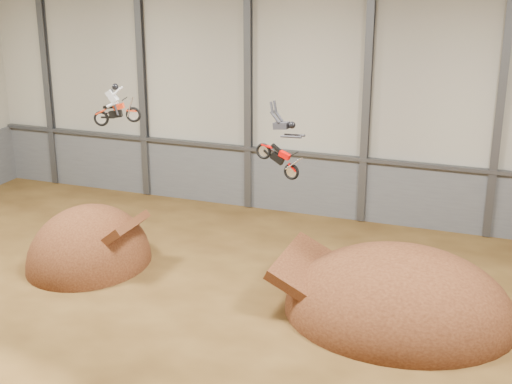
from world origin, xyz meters
TOP-DOWN VIEW (x-y plane):
  - floor at (0.00, 0.00)m, footprint 40.00×40.00m
  - back_wall at (0.00, 15.00)m, footprint 40.00×0.10m
  - lower_band_back at (0.00, 14.90)m, footprint 39.80×0.18m
  - steel_rail at (0.00, 14.75)m, footprint 39.80×0.35m
  - steel_column_0 at (-16.67, 14.80)m, footprint 0.40×0.36m
  - steel_column_1 at (-10.00, 14.80)m, footprint 0.40×0.36m
  - steel_column_2 at (-3.33, 14.80)m, footprint 0.40×0.36m
  - steel_column_3 at (3.33, 14.80)m, footprint 0.40×0.36m
  - steel_column_4 at (10.00, 14.80)m, footprint 0.40×0.36m
  - takeoff_ramp at (-7.55, 4.61)m, footprint 5.62×6.48m
  - landing_ramp at (7.13, 4.64)m, footprint 9.42×8.33m
  - fmx_rider_a at (-5.13, 4.02)m, footprint 2.45×1.34m
  - fmx_rider_b at (1.77, 4.42)m, footprint 3.70×1.37m

SIDE VIEW (x-z plane):
  - floor at x=0.00m, z-range 0.00..0.00m
  - takeoff_ramp at x=-7.55m, z-range -2.81..2.81m
  - landing_ramp at x=7.13m, z-range -2.72..2.72m
  - lower_band_back at x=0.00m, z-range 0.00..3.50m
  - steel_rail at x=0.00m, z-range 3.45..3.65m
  - fmx_rider_b at x=1.77m, z-range 5.24..8.69m
  - back_wall at x=0.00m, z-range 0.00..14.00m
  - steel_column_0 at x=-16.67m, z-range 0.05..13.95m
  - steel_column_1 at x=-10.00m, z-range 0.05..13.95m
  - steel_column_2 at x=-3.33m, z-range 0.05..13.95m
  - steel_column_3 at x=3.33m, z-range 0.05..13.95m
  - steel_column_4 at x=10.00m, z-range 0.05..13.95m
  - fmx_rider_a at x=-5.13m, z-range 6.97..9.14m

